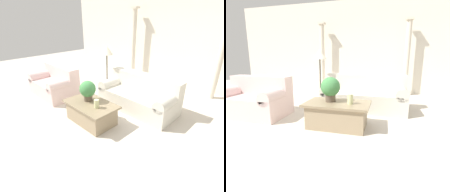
% 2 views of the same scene
% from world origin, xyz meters
% --- Properties ---
extents(ground_plane, '(16.00, 16.00, 0.00)m').
position_xyz_m(ground_plane, '(0.00, 0.00, 0.00)').
color(ground_plane, beige).
extents(wall_back, '(10.00, 0.06, 3.20)m').
position_xyz_m(wall_back, '(0.00, 3.00, 1.60)').
color(wall_back, silver).
rests_on(wall_back, ground_plane).
extents(sofa_long, '(1.94, 0.87, 0.84)m').
position_xyz_m(sofa_long, '(0.23, 0.71, 0.34)').
color(sofa_long, beige).
rests_on(sofa_long, ground_plane).
extents(loveseat, '(1.42, 0.87, 0.84)m').
position_xyz_m(loveseat, '(-2.02, -0.33, 0.34)').
color(loveseat, beige).
rests_on(loveseat, ground_plane).
extents(coffee_table, '(1.16, 0.69, 0.45)m').
position_xyz_m(coffee_table, '(-0.10, -0.54, 0.23)').
color(coffee_table, '#998466').
rests_on(coffee_table, ground_plane).
extents(potted_plant, '(0.35, 0.35, 0.45)m').
position_xyz_m(potted_plant, '(-0.25, -0.49, 0.70)').
color(potted_plant, brown).
rests_on(potted_plant, coffee_table).
extents(pillar_candle, '(0.10, 0.10, 0.18)m').
position_xyz_m(pillar_candle, '(0.14, -0.58, 0.54)').
color(pillar_candle, beige).
rests_on(pillar_candle, coffee_table).
extents(floor_lamp, '(0.33, 0.33, 1.44)m').
position_xyz_m(floor_lamp, '(-0.89, 0.69, 1.21)').
color(floor_lamp, '#4C473D').
rests_on(floor_lamp, ground_plane).
extents(column_left, '(0.23, 0.23, 2.45)m').
position_xyz_m(column_left, '(-1.55, 2.67, 1.25)').
color(column_left, beige).
rests_on(column_left, ground_plane).
extents(column_right, '(0.23, 0.23, 2.45)m').
position_xyz_m(column_right, '(1.34, 2.67, 1.25)').
color(column_right, beige).
rests_on(column_right, ground_plane).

